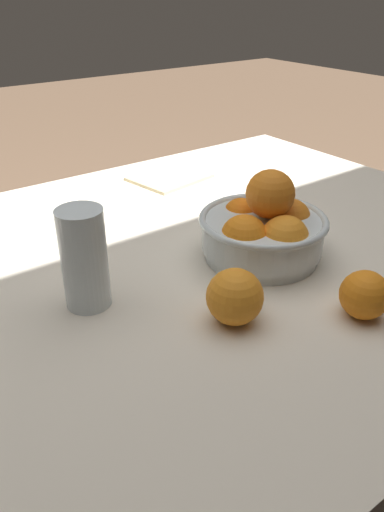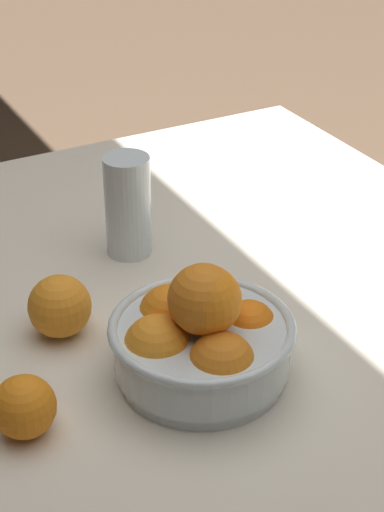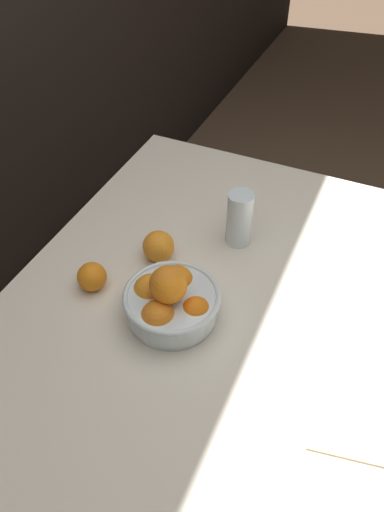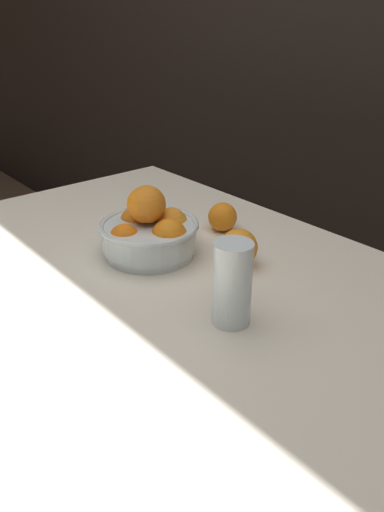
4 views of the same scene
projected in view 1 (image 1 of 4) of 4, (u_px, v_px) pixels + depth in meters
ground_plane at (197, 508)px, 1.26m from camera, size 12.00×12.00×0.00m
dining_table at (199, 285)px, 0.94m from camera, size 1.28×1.00×0.74m
fruit_bowl at (265, 227)px, 0.86m from camera, size 0.22×0.22×0.16m
juice_glass at (85, 263)px, 0.72m from camera, size 0.07×0.07×0.15m
orange_loose_near_bowl at (235, 297)px, 0.70m from camera, size 0.08×0.08×0.08m
orange_loose_front at (365, 295)px, 0.71m from camera, size 0.07×0.07×0.07m
napkin at (169, 177)px, 1.23m from camera, size 0.19×0.17×0.01m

